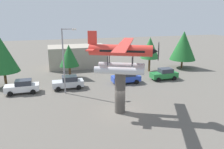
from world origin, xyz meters
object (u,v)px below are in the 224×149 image
Objects in this scene: storefront_building at (77,56)px; tree_center_back at (150,48)px; car_mid_silver at (68,82)px; car_far_blue at (126,77)px; display_pedestal at (120,92)px; tree_far_east at (183,46)px; floatplane_monument at (122,55)px; tree_east at (69,56)px; streetlight_primary at (65,57)px; car_near_white at (22,87)px; car_distant_green at (164,74)px; tree_west at (2,55)px.

storefront_building is 1.78× the size of tree_center_back.
car_far_blue is (8.49, 0.13, 0.00)m from car_mid_silver.
tree_center_back is at bearing 55.24° from display_pedestal.
tree_far_east is (18.77, -6.61, 2.24)m from storefront_building.
tree_center_back is at bearing -138.61° from car_far_blue.
tree_east is (-3.85, 14.47, -2.44)m from floatplane_monument.
car_far_blue is at bearing 12.31° from streetlight_primary.
car_far_blue is at bearing -178.74° from car_near_white.
car_near_white is 1.00× the size of car_mid_silver.
storefront_building is (-1.61, 22.06, -4.07)m from floatplane_monument.
car_distant_green is 0.61× the size of tree_far_east.
tree_east is at bearing -33.27° from car_far_blue.
tree_far_east is (6.92, 5.92, 3.36)m from car_distant_green.
display_pedestal is at bearing -124.76° from tree_center_back.
streetlight_primary is 23.55m from tree_far_east.
display_pedestal is 1.05× the size of car_mid_silver.
car_near_white is 28.56m from tree_far_east.
car_far_blue is 0.51× the size of streetlight_primary.
tree_far_east reaches higher than tree_east.
car_far_blue is at bearing -138.61° from tree_center_back.
tree_west is 1.28× the size of tree_east.
display_pedestal is 14.96m from tree_east.
car_near_white is 0.51× the size of streetlight_primary.
car_mid_silver is 0.61× the size of tree_far_east.
storefront_building is at bearing 148.76° from tree_center_back.
car_far_blue is (14.39, 0.32, 0.00)m from car_near_white.
floatplane_monument is at bearing -56.18° from streetlight_primary.
car_near_white is at bearing 164.06° from floatplane_monument.
tree_east is at bearing -140.80° from car_near_white.
floatplane_monument reaches higher than tree_center_back.
tree_east is (0.73, 5.22, 2.76)m from car_mid_silver.
car_near_white is 0.78× the size of tree_east.
tree_far_east reaches higher than car_near_white.
tree_east is (-3.73, 14.42, 1.43)m from display_pedestal.
display_pedestal reaches higher than car_distant_green.
car_mid_silver is 0.61× the size of tree_west.
floatplane_monument is 1.44× the size of tree_far_east.
tree_far_east is (21.74, 6.19, 3.36)m from car_mid_silver.
floatplane_monument is 2.36× the size of car_near_white.
tree_west and tree_far_east have the same top height.
storefront_building is (8.87, 12.99, 1.12)m from car_near_white.
streetlight_primary is 1.21× the size of tree_far_east.
floatplane_monument is at bearing 42.91° from car_distant_green.
tree_west is 23.33m from tree_center_back.
car_mid_silver is at bearing -23.17° from tree_west.
tree_east is at bearing 129.80° from floatplane_monument.
display_pedestal is at bearing -138.31° from tree_far_east.
tree_east is 0.78× the size of tree_far_east.
floatplane_monument is 2.36× the size of car_mid_silver.
tree_center_back is (23.24, 2.02, -0.30)m from tree_west.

